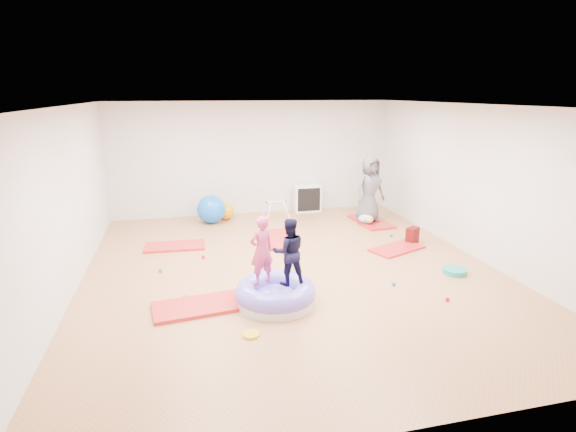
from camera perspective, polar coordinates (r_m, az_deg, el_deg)
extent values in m
cube|color=#B5714A|center=(7.91, 0.51, -6.87)|extent=(7.00, 8.00, 0.01)
cube|color=silver|center=(7.31, 0.56, 13.87)|extent=(7.00, 8.00, 0.01)
cube|color=beige|center=(11.35, -4.40, 7.31)|extent=(7.00, 0.01, 2.80)
cube|color=beige|center=(3.91, 15.07, -9.36)|extent=(7.00, 0.01, 2.80)
cube|color=beige|center=(7.47, -26.49, 1.42)|extent=(0.01, 8.00, 2.80)
cube|color=beige|center=(8.98, 22.80, 3.97)|extent=(0.01, 8.00, 2.80)
cube|color=red|center=(6.72, -11.13, -11.16)|extent=(1.39, 0.82, 0.06)
cube|color=red|center=(9.28, -14.16, -3.74)|extent=(1.20, 0.65, 0.05)
cube|color=red|center=(9.42, -1.44, -2.96)|extent=(0.66, 1.28, 0.05)
cube|color=red|center=(9.13, 13.66, -4.06)|extent=(1.21, 0.92, 0.05)
cube|color=red|center=(10.86, 10.48, -0.69)|extent=(0.73, 1.34, 0.05)
cylinder|color=silver|center=(6.71, -1.60, -10.51)|extent=(1.15, 1.15, 0.13)
torus|color=#6B5CD7|center=(6.66, -1.61, -9.58)|extent=(1.19, 1.19, 0.32)
ellipsoid|color=#6B5CD7|center=(6.69, -1.60, -10.16)|extent=(0.63, 0.63, 0.28)
imported|color=#CF3B73|center=(6.47, -3.39, -3.96)|extent=(0.43, 0.36, 1.02)
imported|color=black|center=(6.44, 0.12, -4.16)|extent=(0.50, 0.40, 1.00)
imported|color=#4E4D52|center=(10.62, 10.33, 3.39)|extent=(0.86, 0.67, 1.54)
ellipsoid|color=#9CC5DB|center=(10.61, 9.90, -0.30)|extent=(0.37, 0.24, 0.21)
sphere|color=#EEC486|center=(10.45, 10.28, -0.42)|extent=(0.17, 0.17, 0.17)
sphere|color=#228719|center=(7.02, -12.96, -10.02)|extent=(0.06, 0.06, 0.06)
sphere|color=blue|center=(7.48, 13.27, -8.39)|extent=(0.06, 0.06, 0.06)
sphere|color=#BE012C|center=(7.19, 19.57, -9.92)|extent=(0.06, 0.06, 0.06)
sphere|color=blue|center=(9.89, 12.97, -2.41)|extent=(0.06, 0.06, 0.06)
sphere|color=#BE012C|center=(8.56, -10.70, -5.12)|extent=(0.06, 0.06, 0.06)
sphere|color=blue|center=(6.70, -11.07, -11.21)|extent=(0.06, 0.06, 0.06)
sphere|color=#228719|center=(8.11, -15.88, -6.66)|extent=(0.06, 0.06, 0.06)
sphere|color=blue|center=(10.74, -9.73, 0.86)|extent=(0.67, 0.67, 0.67)
sphere|color=#D48400|center=(10.99, -7.89, 0.55)|extent=(0.40, 0.40, 0.40)
cylinder|color=white|center=(10.56, -2.48, 0.38)|extent=(0.18, 0.19, 0.48)
cylinder|color=white|center=(10.95, -2.89, 0.93)|extent=(0.18, 0.19, 0.48)
cylinder|color=white|center=(10.65, -0.10, 0.53)|extent=(0.18, 0.19, 0.48)
cylinder|color=white|center=(11.04, -0.60, 1.07)|extent=(0.18, 0.19, 0.48)
cylinder|color=white|center=(10.74, -1.53, 1.82)|extent=(0.47, 0.03, 0.03)
sphere|color=#BE012C|center=(10.70, -2.75, 1.75)|extent=(0.06, 0.06, 0.06)
sphere|color=blue|center=(10.79, -0.31, 1.89)|extent=(0.06, 0.06, 0.06)
cube|color=white|center=(11.64, 2.45, 2.26)|extent=(0.69, 0.34, 0.69)
cube|color=black|center=(11.49, 2.67, 2.08)|extent=(0.59, 0.02, 0.59)
cube|color=white|center=(11.59, 2.52, 2.21)|extent=(0.02, 0.23, 0.61)
cube|color=white|center=(11.59, 2.52, 2.21)|extent=(0.61, 0.23, 0.02)
cylinder|color=#19837E|center=(8.25, 20.42, -6.58)|extent=(0.40, 0.40, 0.09)
cube|color=maroon|center=(9.57, 15.51, -2.38)|extent=(0.33, 0.30, 0.33)
cylinder|color=yellow|center=(5.95, -4.73, -14.76)|extent=(0.22, 0.22, 0.03)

